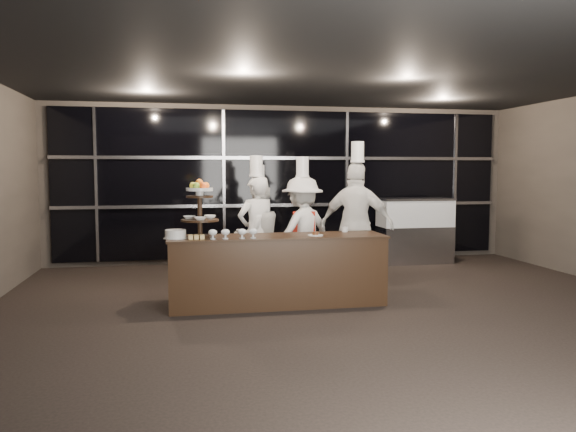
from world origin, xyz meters
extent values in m
plane|color=black|center=(0.00, 0.00, 0.00)|extent=(10.00, 10.00, 0.00)
plane|color=black|center=(0.00, 0.00, 3.00)|extent=(10.00, 10.00, 0.00)
plane|color=#473F38|center=(0.00, 5.00, 1.50)|extent=(9.00, 0.00, 9.00)
cube|color=black|center=(0.00, 4.94, 1.50)|extent=(8.60, 0.04, 2.80)
cube|color=#A5A5AA|center=(0.00, 4.89, 1.10)|extent=(8.60, 0.06, 0.06)
cube|color=#A5A5AA|center=(0.00, 4.89, 2.00)|extent=(8.60, 0.06, 0.06)
cube|color=#A5A5AA|center=(-3.50, 4.91, 1.50)|extent=(0.05, 0.05, 2.80)
cube|color=#A5A5AA|center=(-1.20, 4.91, 1.50)|extent=(0.05, 0.05, 2.80)
cube|color=#A5A5AA|center=(1.20, 4.91, 1.50)|extent=(0.05, 0.05, 2.80)
cube|color=#A5A5AA|center=(3.50, 4.91, 1.50)|extent=(0.05, 0.05, 2.80)
cube|color=black|center=(-0.77, 1.50, 0.45)|extent=(2.80, 0.70, 0.90)
cube|color=black|center=(-0.77, 1.50, 0.91)|extent=(2.84, 0.74, 0.03)
cylinder|color=black|center=(-1.77, 1.50, 0.94)|extent=(0.24, 0.24, 0.03)
cylinder|color=black|center=(-1.77, 1.50, 1.27)|extent=(0.06, 0.06, 0.70)
cylinder|color=black|center=(-1.77, 1.50, 1.14)|extent=(0.48, 0.48, 0.02)
cylinder|color=black|center=(-1.77, 1.50, 1.44)|extent=(0.34, 0.34, 0.02)
cylinder|color=white|center=(-1.77, 1.50, 1.48)|extent=(0.10, 0.10, 0.06)
cylinder|color=white|center=(-1.77, 1.50, 1.53)|extent=(0.34, 0.34, 0.04)
sphere|color=orange|center=(-1.69, 1.50, 1.58)|extent=(0.09, 0.09, 0.09)
sphere|color=#69BE31|center=(-1.73, 1.56, 1.58)|extent=(0.09, 0.09, 0.09)
sphere|color=orange|center=(-1.81, 1.56, 1.58)|extent=(0.09, 0.09, 0.09)
sphere|color=yellow|center=(-1.85, 1.50, 1.58)|extent=(0.09, 0.09, 0.09)
sphere|color=#7EA92B|center=(-1.81, 1.43, 1.58)|extent=(0.09, 0.09, 0.09)
sphere|color=#FF5615|center=(-1.73, 1.43, 1.58)|extent=(0.09, 0.09, 0.09)
sphere|color=orange|center=(-1.77, 1.50, 1.62)|extent=(0.09, 0.09, 0.09)
imported|color=white|center=(-1.90, 1.56, 1.17)|extent=(0.16, 0.16, 0.04)
imported|color=white|center=(-1.64, 1.56, 1.18)|extent=(0.15, 0.15, 0.05)
imported|color=white|center=(-1.77, 1.38, 1.17)|extent=(0.16, 0.16, 0.04)
cylinder|color=silver|center=(-1.62, 1.28, 0.93)|extent=(0.07, 0.07, 0.01)
cylinder|color=silver|center=(-1.62, 1.28, 0.96)|extent=(0.02, 0.02, 0.05)
ellipsoid|color=silver|center=(-1.62, 1.28, 1.01)|extent=(0.11, 0.11, 0.08)
ellipsoid|color=#0EB051|center=(-1.62, 1.28, 1.01)|extent=(0.08, 0.08, 0.05)
cylinder|color=silver|center=(-1.47, 1.28, 0.93)|extent=(0.07, 0.07, 0.01)
cylinder|color=silver|center=(-1.47, 1.28, 0.96)|extent=(0.02, 0.02, 0.05)
ellipsoid|color=silver|center=(-1.47, 1.28, 1.01)|extent=(0.11, 0.11, 0.08)
ellipsoid|color=#CA2040|center=(-1.47, 1.28, 1.01)|extent=(0.08, 0.08, 0.05)
cylinder|color=silver|center=(-1.26, 1.28, 0.93)|extent=(0.07, 0.07, 0.01)
cylinder|color=silver|center=(-1.26, 1.28, 0.96)|extent=(0.02, 0.02, 0.05)
ellipsoid|color=silver|center=(-1.26, 1.28, 1.01)|extent=(0.11, 0.11, 0.08)
ellipsoid|color=beige|center=(-1.26, 1.28, 1.01)|extent=(0.08, 0.08, 0.05)
cylinder|color=silver|center=(-1.12, 1.28, 0.93)|extent=(0.07, 0.07, 0.01)
cylinder|color=silver|center=(-1.12, 1.28, 0.96)|extent=(0.02, 0.02, 0.05)
ellipsoid|color=silver|center=(-1.12, 1.28, 1.01)|extent=(0.11, 0.11, 0.08)
ellipsoid|color=#461B15|center=(-1.12, 1.28, 1.01)|extent=(0.08, 0.08, 0.05)
cylinder|color=white|center=(-2.08, 1.45, 0.93)|extent=(0.30, 0.30, 0.01)
cylinder|color=white|center=(-2.08, 1.45, 0.98)|extent=(0.26, 0.26, 0.10)
cube|color=#EFC775|center=(-1.89, 1.30, 0.95)|extent=(0.06, 0.06, 0.05)
cube|color=#EFC775|center=(-1.82, 1.30, 0.95)|extent=(0.06, 0.06, 0.05)
cube|color=#EFC775|center=(-1.75, 1.30, 0.95)|extent=(0.06, 0.06, 0.05)
cube|color=#EFC775|center=(-1.89, 1.37, 0.95)|extent=(0.06, 0.06, 0.05)
cube|color=#EFC775|center=(-1.82, 1.37, 0.95)|extent=(0.06, 0.06, 0.05)
cube|color=#EFC775|center=(-1.75, 1.37, 0.95)|extent=(0.06, 0.06, 0.05)
cylinder|color=white|center=(-0.28, 1.40, 0.93)|extent=(0.20, 0.20, 0.01)
cylinder|color=#4C2814|center=(-0.28, 1.40, 0.95)|extent=(0.08, 0.08, 0.04)
cylinder|color=white|center=(0.22, 1.75, 0.96)|extent=(0.08, 0.08, 0.07)
cube|color=#A5A5AA|center=(2.38, 4.30, 0.35)|extent=(1.36, 0.58, 0.70)
cube|color=silver|center=(2.38, 4.30, 0.95)|extent=(1.36, 0.58, 0.50)
cube|color=#FFC67F|center=(2.38, 4.30, 0.95)|extent=(1.27, 0.49, 0.40)
cube|color=#A5A5AA|center=(2.38, 4.30, 1.22)|extent=(1.38, 0.60, 0.04)
imported|color=silver|center=(-0.91, 2.52, 0.84)|extent=(0.72, 0.60, 1.69)
cylinder|color=white|center=(-0.91, 2.52, 1.84)|extent=(0.19, 0.19, 0.30)
cylinder|color=white|center=(-0.91, 2.52, 1.69)|extent=(0.21, 0.21, 0.03)
imported|color=white|center=(-0.86, 2.67, 0.77)|extent=(0.88, 0.77, 1.55)
cylinder|color=white|center=(-0.86, 2.67, 1.70)|extent=(0.19, 0.19, 0.30)
cylinder|color=white|center=(-0.86, 2.67, 1.55)|extent=(0.21, 0.21, 0.03)
imported|color=white|center=(-0.17, 2.69, 0.84)|extent=(1.25, 1.07, 1.67)
cylinder|color=white|center=(-0.17, 2.69, 1.82)|extent=(0.19, 0.19, 0.30)
cylinder|color=white|center=(-0.17, 2.69, 1.68)|extent=(0.21, 0.21, 0.03)
cube|color=#AA1A0D|center=(-0.17, 2.57, 0.84)|extent=(0.34, 0.03, 0.62)
imported|color=white|center=(0.58, 2.33, 0.95)|extent=(1.19, 0.98, 1.90)
cylinder|color=white|center=(0.58, 2.33, 2.05)|extent=(0.19, 0.19, 0.30)
cylinder|color=white|center=(0.58, 2.33, 1.90)|extent=(0.21, 0.21, 0.03)
camera|label=1|loc=(-2.01, -5.68, 1.79)|focal=35.00mm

